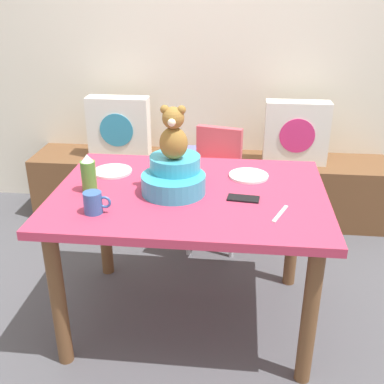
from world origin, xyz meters
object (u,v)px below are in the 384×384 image
at_px(ketchup_bottle, 89,174).
at_px(pillow_floral_left, 119,127).
at_px(teddy_bear, 173,134).
at_px(dinner_plate_near, 249,176).
at_px(dinner_plate_far, 113,171).
at_px(dining_table, 190,210).
at_px(cell_phone, 243,198).
at_px(book_stack, 197,153).
at_px(pillow_floral_right, 296,133).
at_px(highchair, 213,173).
at_px(coffee_mug, 94,203).
at_px(infant_seat_teal, 174,177).

bearing_deg(ketchup_bottle, pillow_floral_left, 98.20).
xyz_separation_m(teddy_bear, dinner_plate_near, (0.35, 0.21, -0.27)).
bearing_deg(dinner_plate_far, pillow_floral_left, 102.55).
xyz_separation_m(teddy_bear, ketchup_bottle, (-0.39, -0.05, -0.19)).
distance_m(ketchup_bottle, dinner_plate_far, 0.26).
distance_m(dining_table, cell_phone, 0.28).
relative_size(pillow_floral_left, teddy_bear, 1.76).
relative_size(pillow_floral_left, book_stack, 2.20).
relative_size(dining_table, dinner_plate_far, 6.41).
xyz_separation_m(dining_table, ketchup_bottle, (-0.47, -0.05, 0.19)).
relative_size(pillow_floral_right, dinner_plate_far, 2.20).
bearing_deg(ketchup_bottle, book_stack, 73.11).
relative_size(highchair, teddy_bear, 3.16).
bearing_deg(dinner_plate_near, dinner_plate_far, -178.84).
xyz_separation_m(book_stack, teddy_bear, (0.01, -1.22, 0.52)).
distance_m(teddy_bear, dinner_plate_far, 0.49).
relative_size(pillow_floral_right, cell_phone, 3.06).
distance_m(pillow_floral_left, cell_phone, 1.55).
distance_m(pillow_floral_right, teddy_bear, 1.42).
relative_size(dining_table, highchair, 1.62).
bearing_deg(dinner_plate_far, pillow_floral_right, 43.89).
height_order(dining_table, dinner_plate_far, dinner_plate_far).
relative_size(ketchup_bottle, dinner_plate_near, 0.92).
bearing_deg(dinner_plate_far, cell_phone, -20.88).
relative_size(pillow_floral_left, pillow_floral_right, 1.00).
distance_m(pillow_floral_left, coffee_mug, 1.49).
distance_m(ketchup_bottle, cell_phone, 0.72).
relative_size(teddy_bear, ketchup_bottle, 1.35).
height_order(coffee_mug, cell_phone, coffee_mug).
distance_m(dining_table, dinner_plate_near, 0.36).
distance_m(pillow_floral_right, infant_seat_teal, 1.39).
bearing_deg(teddy_bear, coffee_mug, -139.58).
bearing_deg(pillow_floral_left, cell_phone, -54.43).
relative_size(book_stack, infant_seat_teal, 0.61).
bearing_deg(cell_phone, ketchup_bottle, 95.12).
relative_size(pillow_floral_left, coffee_mug, 3.67).
bearing_deg(highchair, ketchup_bottle, -122.68).
height_order(pillow_floral_right, coffee_mug, pillow_floral_right).
bearing_deg(infant_seat_teal, ketchup_bottle, -173.06).
relative_size(book_stack, dining_table, 0.16).
bearing_deg(dining_table, infant_seat_teal, -176.74).
bearing_deg(book_stack, infant_seat_teal, -89.54).
relative_size(dining_table, dinner_plate_near, 6.41).
height_order(infant_seat_teal, ketchup_bottle, ketchup_bottle).
xyz_separation_m(highchair, ketchup_bottle, (-0.53, -0.83, 0.31)).
xyz_separation_m(book_stack, coffee_mug, (-0.30, -1.48, 0.29)).
bearing_deg(highchair, infant_seat_teal, -99.99).
bearing_deg(infant_seat_teal, coffee_mug, -139.52).
bearing_deg(coffee_mug, pillow_floral_left, 100.30).
distance_m(pillow_floral_left, highchair, 0.84).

